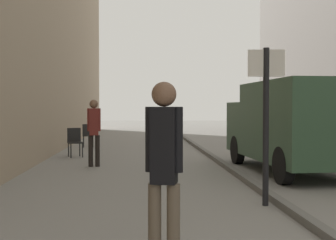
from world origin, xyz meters
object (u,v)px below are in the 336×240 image
at_px(pedestrian_mid_block, 94,128).
at_px(street_sign_post, 266,112).
at_px(pedestrian_main_foreground, 164,122).
at_px(cafe_chair_near_window, 75,140).
at_px(cafe_chair_by_doorway, 88,134).
at_px(delivery_van, 293,124).
at_px(pedestrian_far_crossing, 164,163).

bearing_deg(pedestrian_mid_block, street_sign_post, 119.93).
height_order(pedestrian_main_foreground, cafe_chair_near_window, pedestrian_main_foreground).
distance_m(pedestrian_mid_block, cafe_chair_by_doorway, 6.05).
relative_size(pedestrian_main_foreground, cafe_chair_near_window, 1.76).
xyz_separation_m(pedestrian_main_foreground, cafe_chair_near_window, (-3.21, -5.05, -0.41)).
xyz_separation_m(delivery_van, street_sign_post, (-1.74, -3.76, 0.34)).
height_order(pedestrian_mid_block, cafe_chair_by_doorway, pedestrian_mid_block).
height_order(pedestrian_far_crossing, cafe_chair_near_window, pedestrian_far_crossing).
distance_m(street_sign_post, cafe_chair_near_window, 8.77).
height_order(pedestrian_main_foreground, pedestrian_mid_block, pedestrian_mid_block).
bearing_deg(cafe_chair_by_doorway, pedestrian_mid_block, -87.50).
bearing_deg(cafe_chair_near_window, pedestrian_far_crossing, 81.74).
bearing_deg(pedestrian_far_crossing, delivery_van, 76.13).
bearing_deg(cafe_chair_by_doorway, street_sign_post, -74.92).
bearing_deg(pedestrian_far_crossing, pedestrian_mid_block, 114.49).
bearing_deg(pedestrian_main_foreground, delivery_van, -58.31).
bearing_deg(cafe_chair_by_doorway, cafe_chair_near_window, -96.11).
relative_size(street_sign_post, cafe_chair_near_window, 2.77).
bearing_deg(pedestrian_far_crossing, cafe_chair_by_doorway, 113.44).
xyz_separation_m(pedestrian_mid_block, pedestrian_far_crossing, (1.47, -8.10, 0.03)).
distance_m(pedestrian_far_crossing, street_sign_post, 3.51).
xyz_separation_m(pedestrian_main_foreground, street_sign_post, (0.96, -12.70, 0.59)).
height_order(street_sign_post, cafe_chair_by_doorway, street_sign_post).
relative_size(pedestrian_far_crossing, cafe_chair_near_window, 2.00).
relative_size(pedestrian_mid_block, street_sign_post, 0.70).
height_order(delivery_van, cafe_chair_near_window, delivery_van).
relative_size(pedestrian_main_foreground, cafe_chair_by_doorway, 1.76).
relative_size(pedestrian_main_foreground, pedestrian_mid_block, 0.91).
distance_m(pedestrian_main_foreground, cafe_chair_by_doorway, 3.56).
relative_size(pedestrian_far_crossing, delivery_van, 0.36).
relative_size(pedestrian_main_foreground, pedestrian_far_crossing, 0.88).
bearing_deg(delivery_van, cafe_chair_by_doorway, 125.25).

